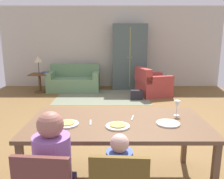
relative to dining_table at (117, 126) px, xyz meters
The scene contains 21 objects.
ground_plane 2.37m from the dining_table, 91.95° to the left, with size 7.48×6.61×0.02m, color brown.
back_wall 5.65m from the dining_table, 90.78° to the left, with size 7.48×0.10×2.70m, color #BDB7A5.
dining_table is the anchor object (origin of this frame).
plate_near_man 0.56m from the dining_table, 167.42° to the right, with size 0.25×0.25×0.02m, color silver.
pizza_near_man 0.56m from the dining_table, 167.42° to the right, with size 0.17×0.17×0.01m, color gold.
plate_near_child 0.19m from the dining_table, 90.00° to the right, with size 0.25×0.25×0.02m, color silver.
pizza_near_child 0.20m from the dining_table, 90.00° to the right, with size 0.17×0.17×0.01m, color gold.
plate_near_woman 0.55m from the dining_table, 10.53° to the right, with size 0.25×0.25×0.02m, color silver.
wine_glass 0.75m from the dining_table, 14.34° to the left, with size 0.07×0.07×0.19m.
fork 0.30m from the dining_table, behind, with size 0.02×0.15×0.01m, color silver.
knife 0.21m from the dining_table, 29.60° to the left, with size 0.01×0.17×0.01m, color silver.
person_man 0.90m from the dining_table, 127.16° to the right, with size 0.30×0.41×1.11m.
area_rug 4.12m from the dining_table, 94.83° to the left, with size 2.60×1.80×0.01m, color slate.
couch 5.08m from the dining_table, 104.61° to the left, with size 1.61×0.86×0.82m.
armchair 4.39m from the dining_table, 75.25° to the left, with size 1.06×1.05×0.82m.
armoire 5.26m from the dining_table, 84.45° to the left, with size 1.10×0.59×2.10m.
side_table 5.20m from the dining_table, 116.49° to the left, with size 0.56×0.56×0.58m.
table_lamp 5.20m from the dining_table, 116.49° to the left, with size 0.26×0.26×0.54m.
book_lower 5.12m from the dining_table, 114.73° to the left, with size 0.22×0.16×0.03m, color #A33127.
book_upper 5.15m from the dining_table, 114.46° to the left, with size 0.22×0.16×0.03m, color #335382.
handbag 3.84m from the dining_table, 80.66° to the left, with size 0.32×0.16×0.26m, color black.
Camera 1 is at (0.02, -3.98, 1.66)m, focal length 37.06 mm.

